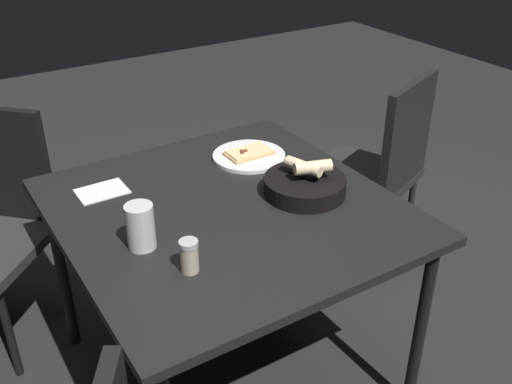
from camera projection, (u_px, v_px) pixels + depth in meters
ground at (231, 370)px, 2.22m from camera, size 8.00×8.00×0.00m
dining_table at (227, 222)px, 1.90m from camera, size 1.01×1.05×0.72m
pizza_plate at (249, 155)px, 2.16m from camera, size 0.27×0.27×0.04m
bread_basket at (305, 184)px, 1.92m from camera, size 0.27×0.27×0.12m
beer_glass at (141, 229)px, 1.64m from camera, size 0.08×0.08×0.13m
pepper_shaker at (189, 258)px, 1.55m from camera, size 0.05×0.05×0.09m
napkin at (102, 191)px, 1.95m from camera, size 0.16×0.12×0.00m
chair_near at (379, 163)px, 2.60m from camera, size 0.57×0.57×0.91m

